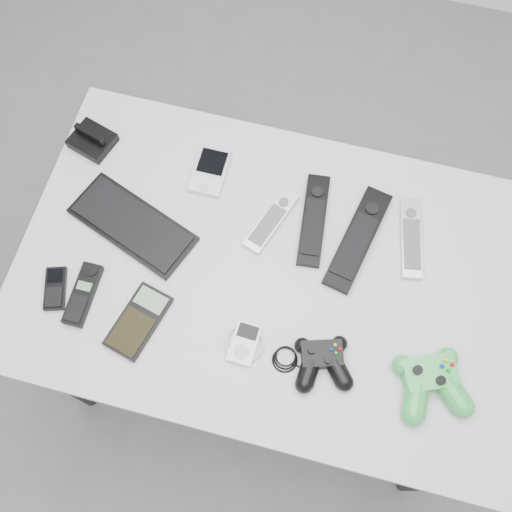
% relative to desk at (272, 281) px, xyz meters
% --- Properties ---
extents(floor, '(3.50, 3.50, 0.00)m').
position_rel_desk_xyz_m(floor, '(-0.06, -0.05, -0.70)').
color(floor, slate).
rests_on(floor, ground).
extents(desk, '(1.14, 0.74, 0.77)m').
position_rel_desk_xyz_m(desk, '(0.00, 0.00, 0.00)').
color(desk, '#ADACAF').
rests_on(desk, floor).
extents(pda_keyboard, '(0.32, 0.22, 0.02)m').
position_rel_desk_xyz_m(pda_keyboard, '(-0.34, 0.03, 0.08)').
color(pda_keyboard, black).
rests_on(pda_keyboard, desk).
extents(dock_bracket, '(0.12, 0.11, 0.05)m').
position_rel_desk_xyz_m(dock_bracket, '(-0.50, 0.21, 0.09)').
color(dock_bracket, black).
rests_on(dock_bracket, desk).
extents(pda, '(0.08, 0.12, 0.02)m').
position_rel_desk_xyz_m(pda, '(-0.21, 0.20, 0.08)').
color(pda, '#BABBC2').
rests_on(pda, desk).
extents(remote_silver_a, '(0.10, 0.18, 0.02)m').
position_rel_desk_xyz_m(remote_silver_a, '(-0.03, 0.12, 0.08)').
color(remote_silver_a, '#BABBC2').
rests_on(remote_silver_a, desk).
extents(remote_black_a, '(0.08, 0.23, 0.02)m').
position_rel_desk_xyz_m(remote_black_a, '(0.06, 0.14, 0.08)').
color(remote_black_a, black).
rests_on(remote_black_a, desk).
extents(remote_black_b, '(0.12, 0.27, 0.03)m').
position_rel_desk_xyz_m(remote_black_b, '(0.17, 0.12, 0.08)').
color(remote_black_b, black).
rests_on(remote_black_b, desk).
extents(remote_silver_b, '(0.08, 0.20, 0.02)m').
position_rel_desk_xyz_m(remote_silver_b, '(0.29, 0.15, 0.08)').
color(remote_silver_b, '#B6B7BD').
rests_on(remote_silver_b, desk).
extents(mobile_phone, '(0.07, 0.11, 0.02)m').
position_rel_desk_xyz_m(mobile_phone, '(-0.45, -0.16, 0.07)').
color(mobile_phone, black).
rests_on(mobile_phone, desk).
extents(cordless_handset, '(0.05, 0.14, 0.02)m').
position_rel_desk_xyz_m(cordless_handset, '(-0.39, -0.16, 0.08)').
color(cordless_handset, black).
rests_on(cordless_handset, desk).
extents(calculator, '(0.12, 0.17, 0.02)m').
position_rel_desk_xyz_m(calculator, '(-0.25, -0.19, 0.07)').
color(calculator, black).
rests_on(calculator, desk).
extents(mp3_player, '(0.09, 0.09, 0.02)m').
position_rel_desk_xyz_m(mp3_player, '(-0.02, -0.18, 0.07)').
color(mp3_player, white).
rests_on(mp3_player, desk).
extents(controller_black, '(0.23, 0.18, 0.04)m').
position_rel_desk_xyz_m(controller_black, '(0.15, -0.17, 0.09)').
color(controller_black, black).
rests_on(controller_black, desk).
extents(controller_green, '(0.20, 0.21, 0.05)m').
position_rel_desk_xyz_m(controller_green, '(0.37, -0.16, 0.09)').
color(controller_green, green).
rests_on(controller_green, desk).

